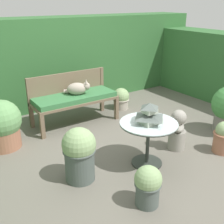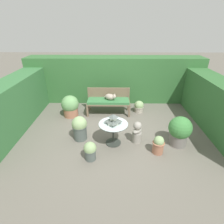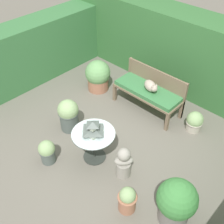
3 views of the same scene
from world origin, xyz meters
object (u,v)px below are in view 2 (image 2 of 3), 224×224
(garden_bench, at_px, (108,102))
(potted_plant_table_near, at_px, (158,145))
(potted_plant_path_edge, at_px, (139,107))
(cat, at_px, (110,97))
(pagoda_birdhouse, at_px, (113,120))
(potted_plant_bench_left, at_px, (80,128))
(potted_plant_bench_right, at_px, (70,106))
(garden_bust, at_px, (137,132))
(potted_plant_patio_mid, at_px, (90,151))
(potted_plant_hedge_corner, at_px, (180,131))
(patio_table, at_px, (113,128))

(garden_bench, distance_m, potted_plant_table_near, 2.34)
(potted_plant_path_edge, bearing_deg, potted_plant_table_near, -85.06)
(cat, distance_m, pagoda_birdhouse, 1.64)
(potted_plant_bench_left, height_order, potted_plant_bench_right, potted_plant_bench_right)
(garden_bust, bearing_deg, potted_plant_patio_mid, 164.29)
(garden_bust, height_order, potted_plant_table_near, garden_bust)
(potted_plant_bench_right, relative_size, potted_plant_patio_mid, 1.58)
(cat, xyz_separation_m, pagoda_birdhouse, (0.11, -1.64, 0.08))
(potted_plant_hedge_corner, bearing_deg, potted_plant_patio_mid, -164.82)
(garden_bench, distance_m, pagoda_birdhouse, 1.67)
(pagoda_birdhouse, height_order, potted_plant_hedge_corner, pagoda_birdhouse)
(pagoda_birdhouse, distance_m, potted_plant_patio_mid, 0.90)
(pagoda_birdhouse, distance_m, potted_plant_bench_left, 0.94)
(cat, xyz_separation_m, potted_plant_path_edge, (0.97, 0.13, -0.41))
(garden_bench, xyz_separation_m, potted_plant_bench_right, (-1.22, -0.19, -0.08))
(pagoda_birdhouse, bearing_deg, cat, 93.80)
(potted_plant_bench_left, distance_m, potted_plant_path_edge, 2.35)
(potted_plant_bench_left, bearing_deg, potted_plant_table_near, -15.44)
(cat, xyz_separation_m, potted_plant_bench_left, (-0.75, -1.46, -0.26))
(potted_plant_table_near, distance_m, potted_plant_patio_mid, 1.57)
(pagoda_birdhouse, bearing_deg, potted_plant_bench_right, 133.86)
(pagoda_birdhouse, height_order, garden_bust, pagoda_birdhouse)
(cat, relative_size, potted_plant_table_near, 0.87)
(potted_plant_bench_left, bearing_deg, patio_table, -11.57)
(pagoda_birdhouse, distance_m, potted_plant_hedge_corner, 1.64)
(patio_table, height_order, potted_plant_path_edge, patio_table)
(cat, xyz_separation_m, potted_plant_table_near, (1.15, -1.99, -0.38))
(potted_plant_bench_left, xyz_separation_m, potted_plant_path_edge, (1.72, 1.60, -0.15))
(patio_table, height_order, potted_plant_table_near, patio_table)
(potted_plant_path_edge, bearing_deg, cat, -172.10)
(potted_plant_hedge_corner, relative_size, potted_plant_table_near, 1.69)
(potted_plant_hedge_corner, bearing_deg, cat, 136.12)
(garden_bench, height_order, potted_plant_patio_mid, garden_bench)
(patio_table, relative_size, potted_plant_bench_left, 1.10)
(garden_bench, distance_m, potted_plant_bench_right, 1.24)
(potted_plant_bench_left, distance_m, potted_plant_table_near, 1.98)
(potted_plant_table_near, bearing_deg, potted_plant_bench_left, 164.56)
(potted_plant_hedge_corner, distance_m, potted_plant_bench_left, 2.49)
(cat, distance_m, potted_plant_path_edge, 1.06)
(potted_plant_path_edge, xyz_separation_m, potted_plant_patio_mid, (-1.37, -2.37, 0.04))
(potted_plant_bench_left, xyz_separation_m, potted_plant_bench_right, (-0.53, 1.28, 0.00))
(garden_bench, xyz_separation_m, garden_bust, (0.77, -1.57, -0.15))
(cat, relative_size, potted_plant_bench_left, 0.60)
(cat, bearing_deg, potted_plant_hedge_corner, -19.53)
(pagoda_birdhouse, xyz_separation_m, potted_plant_hedge_corner, (1.61, -0.02, -0.28))
(patio_table, distance_m, potted_plant_bench_right, 2.02)
(pagoda_birdhouse, bearing_deg, potted_plant_path_edge, 64.08)
(patio_table, distance_m, potted_plant_table_near, 1.13)
(garden_bust, distance_m, potted_plant_patio_mid, 1.29)
(garden_bench, relative_size, patio_table, 1.97)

